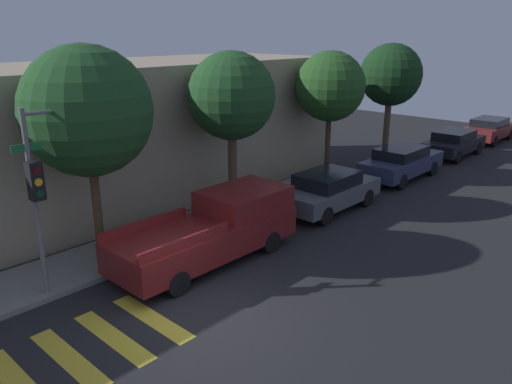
# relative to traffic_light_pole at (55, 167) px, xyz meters

# --- Properties ---
(ground_plane) EXTENTS (60.00, 60.00, 0.00)m
(ground_plane) POSITION_rel_traffic_light_pole_xyz_m (1.46, -3.37, -3.24)
(ground_plane) COLOR black
(sidewalk) EXTENTS (26.00, 2.24, 0.14)m
(sidewalk) POSITION_rel_traffic_light_pole_xyz_m (1.46, 0.95, -3.17)
(sidewalk) COLOR slate
(sidewalk) RESTS_ON ground
(building_row) EXTENTS (26.00, 6.00, 5.17)m
(building_row) POSITION_rel_traffic_light_pole_xyz_m (1.46, 5.47, -0.65)
(building_row) COLOR gray
(building_row) RESTS_ON ground
(crosswalk) EXTENTS (5.50, 2.60, 0.00)m
(crosswalk) POSITION_rel_traffic_light_pole_xyz_m (-1.88, -2.57, -3.24)
(crosswalk) COLOR gold
(crosswalk) RESTS_ON ground
(traffic_light_pole) EXTENTS (2.66, 0.56, 4.68)m
(traffic_light_pole) POSITION_rel_traffic_light_pole_xyz_m (0.00, 0.00, 0.00)
(traffic_light_pole) COLOR slate
(traffic_light_pole) RESTS_ON ground
(pickup_truck) EXTENTS (5.61, 2.03, 1.82)m
(pickup_truck) POSITION_rel_traffic_light_pole_xyz_m (3.82, -1.27, -2.32)
(pickup_truck) COLOR maroon
(pickup_truck) RESTS_ON ground
(sedan_near_corner) EXTENTS (4.26, 1.86, 1.44)m
(sedan_near_corner) POSITION_rel_traffic_light_pole_xyz_m (9.40, -1.27, -2.48)
(sedan_near_corner) COLOR #4C5156
(sedan_near_corner) RESTS_ON ground
(sedan_middle) EXTENTS (4.68, 1.79, 1.45)m
(sedan_middle) POSITION_rel_traffic_light_pole_xyz_m (14.97, -1.27, -2.47)
(sedan_middle) COLOR #2D3351
(sedan_middle) RESTS_ON ground
(sedan_far_end) EXTENTS (4.33, 1.76, 1.37)m
(sedan_far_end) POSITION_rel_traffic_light_pole_xyz_m (20.68, -1.27, -2.51)
(sedan_far_end) COLOR black
(sedan_far_end) RESTS_ON ground
(sedan_tail_of_row) EXTENTS (4.38, 1.78, 1.39)m
(sedan_tail_of_row) POSITION_rel_traffic_light_pole_xyz_m (25.84, -1.27, -2.49)
(sedan_tail_of_row) COLOR maroon
(sedan_tail_of_row) RESTS_ON ground
(tree_near_corner) EXTENTS (3.46, 3.46, 6.01)m
(tree_near_corner) POSITION_rel_traffic_light_pole_xyz_m (1.50, 1.01, 1.03)
(tree_near_corner) COLOR #4C3823
(tree_near_corner) RESTS_ON ground
(tree_midblock) EXTENTS (2.98, 2.98, 5.69)m
(tree_midblock) POSITION_rel_traffic_light_pole_xyz_m (6.78, 1.01, 0.93)
(tree_midblock) COLOR brown
(tree_midblock) RESTS_ON ground
(tree_far_end) EXTENTS (2.92, 2.92, 5.54)m
(tree_far_end) POSITION_rel_traffic_light_pole_xyz_m (12.52, 1.01, 0.83)
(tree_far_end) COLOR #42301E
(tree_far_end) RESTS_ON ground
(tree_behind_truck) EXTENTS (3.01, 3.01, 5.76)m
(tree_behind_truck) POSITION_rel_traffic_light_pole_xyz_m (17.60, 1.01, 0.98)
(tree_behind_truck) COLOR brown
(tree_behind_truck) RESTS_ON ground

